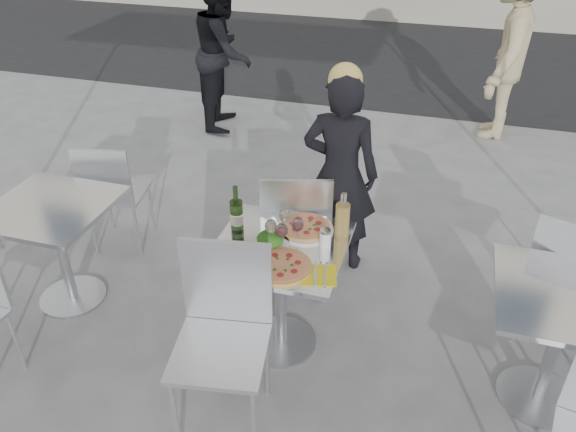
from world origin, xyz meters
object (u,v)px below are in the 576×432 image
(pedestrian_b, at_px, (505,47))
(pizza_far, at_px, (306,228))
(side_table_right, at_px, (561,327))
(chair_near, at_px, (223,323))
(side_chair_lfar, at_px, (112,189))
(carafe, at_px, (342,221))
(pedestrian_a, at_px, (224,52))
(wine_bottle, at_px, (237,215))
(side_table_left, at_px, (57,233))
(napkin_right, at_px, (319,275))
(main_table, at_px, (281,275))
(sugar_shaker, at_px, (325,238))
(wineglass_white_b, at_px, (285,216))
(side_chair_rfar, at_px, (569,273))
(wineglass_red_b, at_px, (298,225))
(napkin_left, at_px, (216,264))
(salad_plate, at_px, (270,240))
(wineglass_red_a, at_px, (282,231))
(pizza_near, at_px, (281,266))
(wineglass_white_a, at_px, (271,227))
(chair_far, at_px, (296,225))
(woman_diner, at_px, (340,174))

(pedestrian_b, distance_m, pizza_far, 3.71)
(side_table_right, xyz_separation_m, chair_near, (-1.64, -0.52, 0.06))
(side_chair_lfar, xyz_separation_m, carafe, (1.80, -0.46, 0.34))
(pedestrian_a, bearing_deg, pedestrian_b, -90.58)
(wine_bottle, bearing_deg, side_table_left, -177.17)
(pedestrian_b, distance_m, carafe, 3.67)
(side_table_right, distance_m, napkin_right, 1.26)
(main_table, relative_size, sugar_shaker, 7.01)
(wineglass_white_b, bearing_deg, side_chair_rfar, 11.48)
(wineglass_red_b, bearing_deg, napkin_left, -137.06)
(side_table_right, height_order, sugar_shaker, sugar_shaker)
(side_chair_rfar, xyz_separation_m, wine_bottle, (-1.86, -0.39, 0.30))
(main_table, relative_size, pedestrian_b, 0.40)
(pizza_far, bearing_deg, salad_plate, -125.56)
(wineglass_red_a, height_order, napkin_right, wineglass_red_a)
(pedestrian_b, xyz_separation_m, salad_plate, (-1.31, -3.73, -0.16))
(side_chair_lfar, relative_size, wineglass_red_a, 5.67)
(side_table_left, relative_size, wineglass_red_b, 4.76)
(pedestrian_a, bearing_deg, salad_plate, -165.52)
(pizza_near, distance_m, wineglass_white_a, 0.25)
(napkin_left, bearing_deg, chair_near, -86.60)
(wineglass_white_a, relative_size, wineglass_white_b, 1.00)
(chair_far, distance_m, wineglass_white_a, 0.56)
(main_table, relative_size, salad_plate, 3.41)
(sugar_shaker, height_order, napkin_left, sugar_shaker)
(wineglass_white_a, distance_m, wineglass_red_b, 0.15)
(woman_diner, relative_size, wineglass_white_a, 9.24)
(main_table, relative_size, side_chair_rfar, 0.79)
(side_chair_rfar, bearing_deg, side_table_right, 98.58)
(pizza_far, bearing_deg, chair_far, 115.42)
(side_table_left, height_order, wine_bottle, wine_bottle)
(side_chair_lfar, distance_m, pizza_near, 1.77)
(side_table_left, xyz_separation_m, wineglass_red_a, (1.52, -0.02, 0.32))
(sugar_shaker, bearing_deg, wineglass_white_a, -167.89)
(sugar_shaker, relative_size, wineglass_white_b, 0.68)
(pedestrian_b, relative_size, sugar_shaker, 17.70)
(wineglass_white_b, bearing_deg, carafe, 5.85)
(pedestrian_b, bearing_deg, napkin_right, -7.19)
(chair_near, xyz_separation_m, pedestrian_a, (-1.47, 3.67, 0.22))
(wine_bottle, bearing_deg, pedestrian_a, 113.35)
(side_table_left, height_order, wineglass_red_b, wineglass_red_b)
(wineglass_red_a, bearing_deg, napkin_right, -34.90)
(pedestrian_b, xyz_separation_m, wine_bottle, (-1.53, -3.65, -0.08))
(salad_plate, relative_size, napkin_right, 1.02)
(napkin_right, bearing_deg, wineglass_white_a, 135.09)
(woman_diner, bearing_deg, side_table_right, 145.01)
(pizza_near, distance_m, wineglass_red_b, 0.27)
(wine_bottle, height_order, sugar_shaker, wine_bottle)
(main_table, height_order, pizza_near, pizza_near)
(pedestrian_a, bearing_deg, main_table, -164.64)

